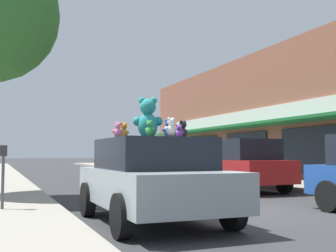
{
  "coord_description": "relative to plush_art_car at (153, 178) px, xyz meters",
  "views": [
    {
      "loc": [
        -5.18,
        -7.94,
        1.26
      ],
      "look_at": [
        -1.45,
        1.14,
        1.92
      ],
      "focal_mm": 45.0,
      "sensor_mm": 36.0,
      "label": 1
    }
  ],
  "objects": [
    {
      "name": "teddy_bear_purple",
      "position": [
        0.53,
        -0.03,
        0.86
      ],
      "size": [
        0.21,
        0.14,
        0.28
      ],
      "rotation": [
        0.0,
        0.0,
        2.88
      ],
      "color": "purple",
      "rests_on": "plush_art_car"
    },
    {
      "name": "teddy_bear_blue",
      "position": [
        0.07,
        -0.6,
        0.88
      ],
      "size": [
        0.24,
        0.15,
        0.32
      ],
      "rotation": [
        0.0,
        0.0,
        3.05
      ],
      "color": "blue",
      "rests_on": "plush_art_car"
    },
    {
      "name": "teddy_bear_giant",
      "position": [
        -0.09,
        0.02,
        1.1
      ],
      "size": [
        0.59,
        0.42,
        0.78
      ],
      "rotation": [
        0.0,
        0.0,
        2.78
      ],
      "color": "teal",
      "rests_on": "plush_art_car"
    },
    {
      "name": "teddy_bear_black",
      "position": [
        0.7,
        0.19,
        0.91
      ],
      "size": [
        0.28,
        0.21,
        0.38
      ],
      "rotation": [
        0.0,
        0.0,
        3.56
      ],
      "color": "black",
      "rests_on": "plush_art_car"
    },
    {
      "name": "teddy_bear_orange",
      "position": [
        -0.39,
        0.58,
        0.89
      ],
      "size": [
        0.25,
        0.17,
        0.33
      ],
      "rotation": [
        0.0,
        0.0,
        3.37
      ],
      "color": "orange",
      "rests_on": "plush_art_car"
    },
    {
      "name": "teddy_bear_pink",
      "position": [
        -0.7,
        -0.12,
        0.87
      ],
      "size": [
        0.21,
        0.14,
        0.28
      ],
      "rotation": [
        0.0,
        0.0,
        2.94
      ],
      "color": "pink",
      "rests_on": "plush_art_car"
    },
    {
      "name": "parking_meter",
      "position": [
        -2.55,
        1.75,
        0.16
      ],
      "size": [
        0.14,
        0.1,
        1.27
      ],
      "color": "#4C4C51",
      "rests_on": "sidewalk_near"
    },
    {
      "name": "ground_plane",
      "position": [
        2.47,
        0.6,
        -0.82
      ],
      "size": [
        260.0,
        260.0,
        0.0
      ],
      "primitive_type": "plane",
      "color": "#333335"
    },
    {
      "name": "plush_art_car",
      "position": [
        0.0,
        0.0,
        0.0
      ],
      "size": [
        2.1,
        4.02,
        1.55
      ],
      "rotation": [
        0.0,
        0.0,
        -0.0
      ],
      "color": "#8C999E",
      "rests_on": "ground_plane"
    },
    {
      "name": "teddy_bear_white",
      "position": [
        -0.04,
        -0.99,
        0.88
      ],
      "size": [
        0.24,
        0.16,
        0.31
      ],
      "rotation": [
        0.0,
        0.0,
        3.36
      ],
      "color": "white",
      "rests_on": "plush_art_car"
    },
    {
      "name": "parked_car_far_center",
      "position": [
        5.03,
        5.17,
        0.12
      ],
      "size": [
        2.01,
        4.23,
        1.75
      ],
      "color": "maroon",
      "rests_on": "ground_plane"
    },
    {
      "name": "teddy_bear_yellow",
      "position": [
        0.3,
        0.89,
        0.91
      ],
      "size": [
        0.22,
        0.27,
        0.37
      ],
      "rotation": [
        0.0,
        0.0,
        4.2
      ],
      "color": "yellow",
      "rests_on": "plush_art_car"
    },
    {
      "name": "teddy_bear_green",
      "position": [
        -0.35,
        -0.8,
        0.86
      ],
      "size": [
        0.17,
        0.2,
        0.28
      ],
      "rotation": [
        0.0,
        0.0,
        2.14
      ],
      "color": "green",
      "rests_on": "plush_art_car"
    },
    {
      "name": "teddy_bear_brown",
      "position": [
        0.16,
        0.83,
        0.9
      ],
      "size": [
        0.24,
        0.25,
        0.36
      ],
      "rotation": [
        0.0,
        0.0,
        2.3
      ],
      "color": "olive",
      "rests_on": "plush_art_car"
    }
  ]
}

